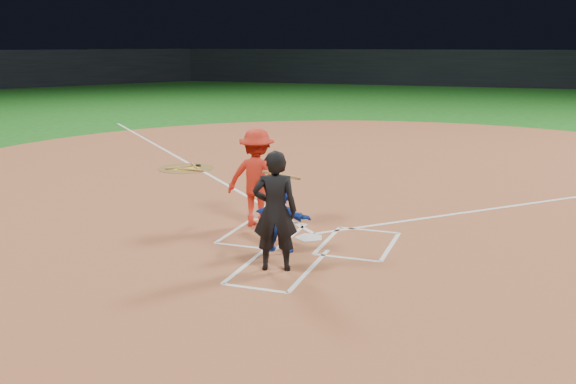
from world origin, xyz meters
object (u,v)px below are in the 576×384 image
(home_plate, at_px, (309,238))
(on_deck_circle, at_px, (186,168))
(catcher, at_px, (280,219))
(umpire, at_px, (275,211))
(batter_at_plate, at_px, (257,178))

(home_plate, bearing_deg, on_deck_circle, -44.24)
(on_deck_circle, bearing_deg, home_plate, -44.24)
(home_plate, relative_size, catcher, 0.49)
(umpire, bearing_deg, batter_at_plate, -79.00)
(home_plate, height_order, catcher, catcher)
(on_deck_circle, distance_m, catcher, 8.51)
(on_deck_circle, bearing_deg, catcher, -50.04)
(home_plate, relative_size, batter_at_plate, 0.30)
(batter_at_plate, bearing_deg, umpire, -61.45)
(home_plate, xyz_separation_m, umpire, (-0.00, -1.87, 1.00))
(catcher, height_order, umpire, umpire)
(on_deck_circle, relative_size, umpire, 0.84)
(umpire, height_order, batter_at_plate, umpire)
(catcher, relative_size, umpire, 0.61)
(batter_at_plate, bearing_deg, home_plate, -21.34)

